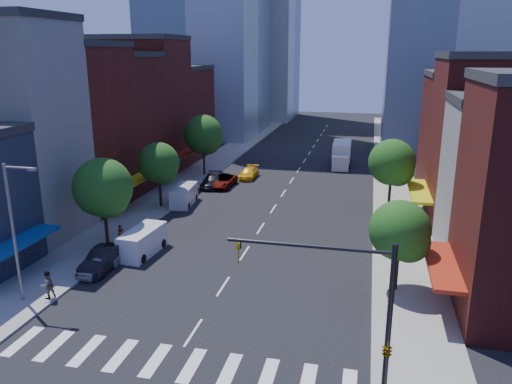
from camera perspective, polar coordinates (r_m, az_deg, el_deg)
ground at (r=30.05m, az=-7.18°, el=-15.65°), size 220.00×220.00×0.00m
sidewalk_left at (r=69.31m, az=-5.64°, el=2.77°), size 5.00×120.00×0.15m
sidewalk_right at (r=65.90m, az=15.46°, el=1.58°), size 5.00×120.00×0.15m
crosswalk at (r=27.71m, az=-9.41°, el=-18.72°), size 19.00×3.00×0.01m
bldg_left_1 at (r=47.44m, az=-26.95°, el=6.08°), size 12.00×8.00×18.00m
bldg_left_2 at (r=54.30m, az=-21.16°, el=6.68°), size 12.00×9.00×16.00m
bldg_left_3 at (r=61.52m, az=-16.74°, el=7.56°), size 12.00×8.00×15.00m
bldg_left_4 at (r=68.86m, az=-13.32°, el=9.45°), size 12.00×9.00×17.00m
bldg_left_5 at (r=77.66m, az=-10.14°, el=8.82°), size 12.00×10.00×13.00m
bldg_right_2 at (r=50.04m, az=26.49°, el=4.81°), size 12.00×10.00×15.00m
bldg_right_3 at (r=59.83m, az=24.28°, el=5.64°), size 12.00×10.00×13.00m
traffic_signal at (r=22.59m, az=13.43°, el=-15.16°), size 7.24×2.24×8.00m
streetlight at (r=34.24m, az=-25.84°, el=-3.42°), size 2.25×0.25×9.00m
tree_left_near at (r=41.90m, az=-16.95°, el=0.23°), size 4.80×4.80×7.30m
tree_left_mid at (r=51.49m, az=-10.93°, el=3.07°), size 4.20×4.20×6.65m
tree_left_far at (r=64.17m, az=-5.94°, el=6.38°), size 5.00×5.00×7.75m
tree_right_near at (r=33.95m, az=16.34°, el=-4.54°), size 4.00×4.00×6.20m
tree_right_far at (r=51.08m, az=15.42°, el=3.08°), size 4.60×4.60×7.20m
parked_car_front at (r=38.48m, az=-17.55°, el=-7.84°), size 2.03×4.10×1.34m
parked_car_second at (r=38.94m, az=-17.08°, el=-7.30°), size 1.79×4.88×1.60m
parked_car_third at (r=59.45m, az=-3.79°, el=1.24°), size 2.55×5.16×1.41m
parked_car_rear at (r=59.62m, az=-5.09°, el=1.27°), size 2.61×5.21×1.45m
cargo_van_near at (r=40.73m, az=-12.92°, el=-5.61°), size 2.28×4.98×2.07m
cargo_van_far at (r=52.94m, az=-8.27°, el=-0.41°), size 2.33×4.84×1.99m
taxi at (r=63.48m, az=-0.82°, el=2.18°), size 1.92×4.64×1.34m
traffic_car_oncoming at (r=78.07m, az=9.74°, el=4.53°), size 1.83×4.14×1.32m
traffic_car_far at (r=83.41m, az=9.92°, el=5.27°), size 1.68×4.14×1.41m
box_truck at (r=71.31m, az=9.75°, el=4.19°), size 2.68×8.15×3.26m
pedestrian_near at (r=43.14m, az=-15.19°, el=-4.68°), size 0.62×0.68×1.56m
pedestrian_far at (r=35.41m, az=-22.73°, el=-9.75°), size 1.04×1.13×1.86m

